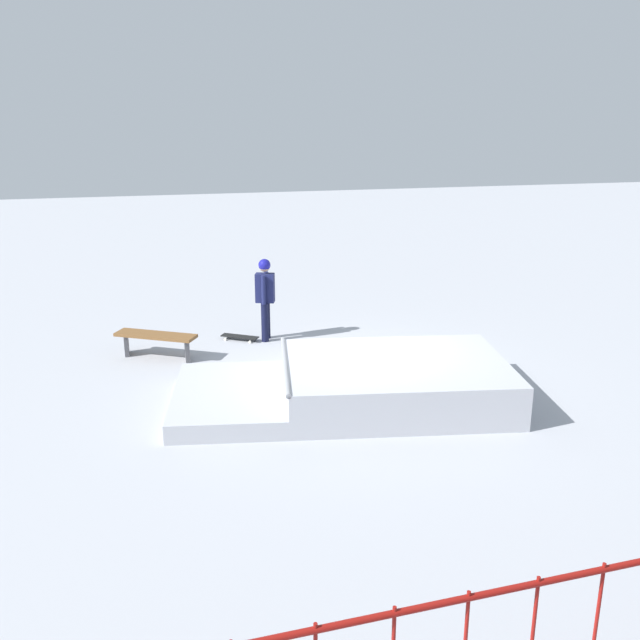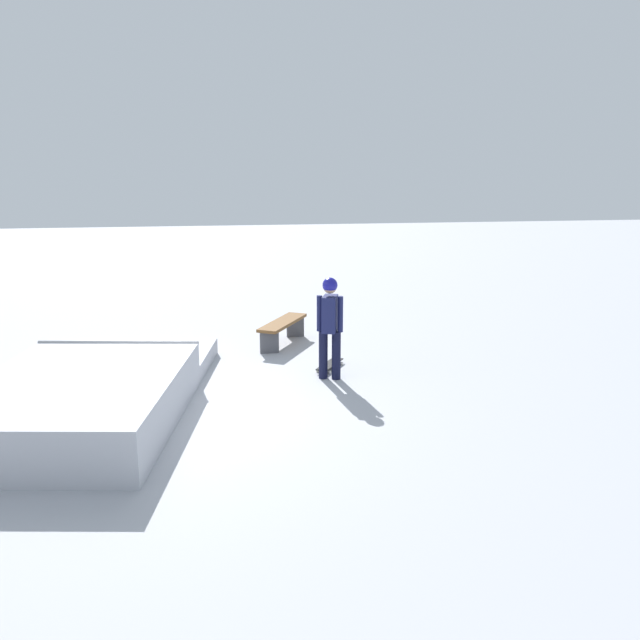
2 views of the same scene
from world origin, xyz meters
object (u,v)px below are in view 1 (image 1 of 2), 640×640
object	(u,v)px
skateboard	(240,337)
park_bench	(156,340)
skate_ramp	(366,385)
skater	(265,293)

from	to	relation	value
skateboard	park_bench	distance (m)	1.85
skate_ramp	park_bench	distance (m)	4.51
skate_ramp	skateboard	xyz separation A→B (m)	(1.58, -3.75, -0.24)
skater	park_bench	size ratio (longest dim) A/B	1.08
skateboard	park_bench	bearing A→B (deg)	53.64
skateboard	park_bench	world-z (taller)	park_bench
park_bench	skater	bearing A→B (deg)	-166.09
skate_ramp	park_bench	bearing A→B (deg)	-33.86
skater	skateboard	xyz separation A→B (m)	(0.54, -0.10, -0.93)
skate_ramp	skater	xyz separation A→B (m)	(1.03, -3.65, 0.69)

